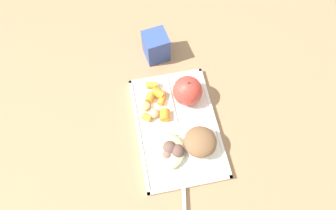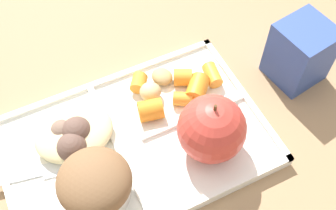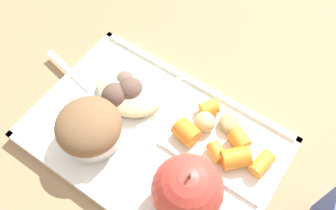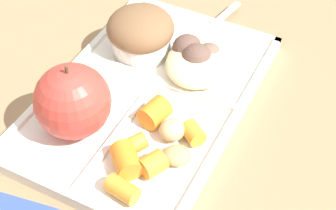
% 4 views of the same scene
% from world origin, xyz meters
% --- Properties ---
extents(ground, '(6.00, 6.00, 0.00)m').
position_xyz_m(ground, '(0.00, 0.00, 0.00)').
color(ground, '#997551').
extents(lunch_tray, '(0.34, 0.22, 0.02)m').
position_xyz_m(lunch_tray, '(-0.00, -0.00, 0.01)').
color(lunch_tray, white).
rests_on(lunch_tray, ground).
extents(green_apple, '(0.08, 0.08, 0.09)m').
position_xyz_m(green_apple, '(-0.08, 0.05, 0.05)').
color(green_apple, '#C63D33').
rests_on(green_apple, lunch_tray).
extents(bran_muffin, '(0.09, 0.09, 0.06)m').
position_xyz_m(bran_muffin, '(0.07, 0.05, 0.04)').
color(bran_muffin, silver).
rests_on(bran_muffin, lunch_tray).
extents(carrot_slice_small, '(0.03, 0.03, 0.02)m').
position_xyz_m(carrot_slice_small, '(-0.04, -0.08, 0.02)').
color(carrot_slice_small, orange).
rests_on(carrot_slice_small, lunch_tray).
extents(carrot_slice_diagonal, '(0.03, 0.03, 0.02)m').
position_xyz_m(carrot_slice_diagonal, '(-0.10, -0.06, 0.02)').
color(carrot_slice_diagonal, orange).
rests_on(carrot_slice_diagonal, lunch_tray).
extents(carrot_slice_edge, '(0.03, 0.03, 0.02)m').
position_xyz_m(carrot_slice_edge, '(-0.08, -0.03, 0.02)').
color(carrot_slice_edge, orange).
rests_on(carrot_slice_edge, lunch_tray).
extents(carrot_slice_near_corner, '(0.04, 0.03, 0.03)m').
position_xyz_m(carrot_slice_near_corner, '(-0.03, -0.03, 0.03)').
color(carrot_slice_near_corner, orange).
rests_on(carrot_slice_near_corner, lunch_tray).
extents(carrot_slice_large, '(0.04, 0.04, 0.03)m').
position_xyz_m(carrot_slice_large, '(-0.11, -0.03, 0.03)').
color(carrot_slice_large, orange).
rests_on(carrot_slice_large, lunch_tray).
extents(carrot_slice_back, '(0.03, 0.04, 0.02)m').
position_xyz_m(carrot_slice_back, '(-0.14, -0.05, 0.02)').
color(carrot_slice_back, orange).
rests_on(carrot_slice_back, lunch_tray).
extents(potato_chunk_browned, '(0.04, 0.04, 0.02)m').
position_xyz_m(potato_chunk_browned, '(-0.05, -0.06, 0.02)').
color(potato_chunk_browned, tan).
rests_on(potato_chunk_browned, lunch_tray).
extents(potato_chunk_small, '(0.04, 0.04, 0.02)m').
position_xyz_m(potato_chunk_small, '(-0.07, -0.07, 0.02)').
color(potato_chunk_small, tan).
rests_on(potato_chunk_small, lunch_tray).
extents(egg_noodle_pile, '(0.10, 0.08, 0.03)m').
position_xyz_m(egg_noodle_pile, '(0.07, -0.04, 0.03)').
color(egg_noodle_pile, beige).
rests_on(egg_noodle_pile, lunch_tray).
extents(meatball_center, '(0.04, 0.04, 0.04)m').
position_xyz_m(meatball_center, '(0.06, -0.03, 0.03)').
color(meatball_center, brown).
rests_on(meatball_center, lunch_tray).
extents(meatball_side, '(0.03, 0.03, 0.03)m').
position_xyz_m(meatball_side, '(0.06, -0.05, 0.03)').
color(meatball_side, '#755B4C').
rests_on(meatball_side, lunch_tray).
extents(meatball_front, '(0.03, 0.03, 0.03)m').
position_xyz_m(meatball_front, '(0.08, -0.04, 0.03)').
color(meatball_front, '#755B4C').
rests_on(meatball_front, lunch_tray).
extents(meatball_back, '(0.04, 0.04, 0.04)m').
position_xyz_m(meatball_back, '(0.08, -0.02, 0.03)').
color(meatball_back, brown).
rests_on(meatball_back, lunch_tray).
extents(plastic_fork, '(0.16, 0.04, 0.00)m').
position_xyz_m(plastic_fork, '(0.13, -0.01, 0.01)').
color(plastic_fork, silver).
rests_on(plastic_fork, lunch_tray).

